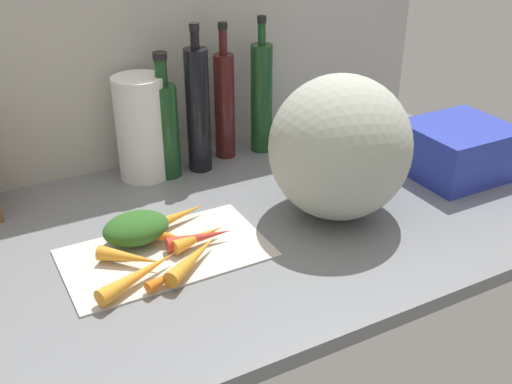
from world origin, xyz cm
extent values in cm
cube|color=slate|center=(0.00, 0.00, -1.50)|extent=(170.00, 80.00, 3.00)
cube|color=#BCB7AD|center=(0.00, 38.50, 30.00)|extent=(170.00, 3.00, 60.00)
cube|color=beige|center=(-6.74, -4.91, 0.40)|extent=(38.61, 22.44, 0.80)
cone|color=red|center=(0.25, -5.94, 2.26)|extent=(13.32, 3.80, 2.92)
cone|color=orange|center=(0.42, -5.62, 2.22)|extent=(11.98, 5.40, 2.85)
cone|color=orange|center=(-8.76, -14.13, 1.84)|extent=(11.46, 5.54, 2.08)
cone|color=orange|center=(-13.99, -6.08, 2.26)|extent=(11.15, 10.68, 2.91)
cone|color=orange|center=(-1.06, 3.77, 2.24)|extent=(15.22, 6.63, 2.87)
cone|color=orange|center=(-3.84, -11.89, 2.38)|extent=(14.42, 11.66, 3.16)
cone|color=orange|center=(-5.62, -2.74, 2.43)|extent=(10.22, 10.63, 3.27)
cone|color=orange|center=(-14.25, -12.12, 2.35)|extent=(17.39, 9.84, 3.09)
ellipsoid|color=#2D6023|center=(-10.26, 1.26, 3.55)|extent=(13.02, 10.01, 5.51)
ellipsoid|color=#B2B7A8|center=(31.29, -6.90, 15.05)|extent=(29.47, 28.91, 30.11)
cylinder|color=white|center=(1.40, 29.50, 12.19)|extent=(11.89, 11.89, 24.39)
cylinder|color=#19421E|center=(6.26, 27.17, 11.13)|extent=(6.38, 6.38, 22.27)
cylinder|color=#19421E|center=(6.26, 27.17, 25.26)|extent=(2.78, 2.78, 5.99)
cylinder|color=black|center=(6.26, 27.17, 29.05)|extent=(3.20, 3.20, 1.60)
cylinder|color=black|center=(14.52, 26.70, 14.84)|extent=(5.65, 5.65, 29.68)
cylinder|color=black|center=(14.52, 26.70, 31.77)|extent=(2.03, 2.03, 4.17)
cylinder|color=black|center=(14.52, 26.70, 34.65)|extent=(2.34, 2.34, 1.60)
cylinder|color=#471919|center=(23.34, 30.72, 13.13)|extent=(5.06, 5.06, 26.26)
cylinder|color=#471919|center=(23.34, 30.72, 29.24)|extent=(1.97, 1.97, 5.95)
cylinder|color=black|center=(23.34, 30.72, 33.01)|extent=(2.27, 2.27, 1.60)
cylinder|color=#19421E|center=(33.21, 29.74, 13.83)|extent=(5.49, 5.49, 27.66)
cylinder|color=#19421E|center=(33.21, 29.74, 30.28)|extent=(1.95, 1.95, 5.24)
cylinder|color=black|center=(33.21, 29.74, 33.70)|extent=(2.24, 2.24, 1.60)
cube|color=#2838AD|center=(67.55, -4.91, 6.14)|extent=(22.90, 20.61, 12.28)
camera|label=1|loc=(-38.11, -99.35, 65.46)|focal=42.96mm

